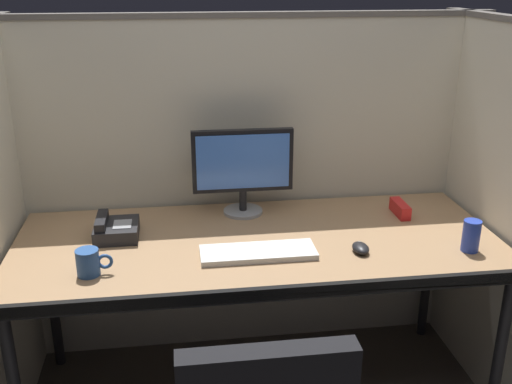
{
  "coord_description": "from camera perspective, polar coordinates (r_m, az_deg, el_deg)",
  "views": [
    {
      "loc": [
        -0.3,
        -1.81,
        1.73
      ],
      "look_at": [
        0.0,
        0.35,
        0.92
      ],
      "focal_mm": 41.77,
      "sensor_mm": 36.0,
      "label": 1
    }
  ],
  "objects": [
    {
      "name": "coffee_mug",
      "position": [
        2.15,
        -15.71,
        -6.51
      ],
      "size": [
        0.13,
        0.08,
        0.09
      ],
      "color": "#264C8C",
      "rests_on": "desk"
    },
    {
      "name": "monitor_center",
      "position": [
        2.53,
        -1.28,
        2.51
      ],
      "size": [
        0.43,
        0.17,
        0.37
      ],
      "color": "gray",
      "rests_on": "desk"
    },
    {
      "name": "cubicle_partition_right",
      "position": [
        2.57,
        23.04,
        -2.82
      ],
      "size": [
        0.06,
        1.41,
        1.57
      ],
      "color": "beige",
      "rests_on": "ground"
    },
    {
      "name": "desk_phone",
      "position": [
        2.42,
        -13.34,
        -3.49
      ],
      "size": [
        0.17,
        0.19,
        0.09
      ],
      "color": "black",
      "rests_on": "desk"
    },
    {
      "name": "soda_can",
      "position": [
        2.38,
        19.9,
        -3.97
      ],
      "size": [
        0.07,
        0.07,
        0.12
      ],
      "primitive_type": "cylinder",
      "color": "#263FB2",
      "rests_on": "desk"
    },
    {
      "name": "cubicle_partition_rear",
      "position": [
        2.74,
        -1.13,
        0.3
      ],
      "size": [
        2.21,
        0.06,
        1.57
      ],
      "color": "beige",
      "rests_on": "ground"
    },
    {
      "name": "desk",
      "position": [
        2.37,
        0.21,
        -5.74
      ],
      "size": [
        1.9,
        0.8,
        0.74
      ],
      "color": "#997551",
      "rests_on": "ground"
    },
    {
      "name": "red_stapler",
      "position": [
        2.65,
        13.63,
        -1.56
      ],
      "size": [
        0.04,
        0.15,
        0.06
      ],
      "primitive_type": "cube",
      "color": "red",
      "rests_on": "desk"
    },
    {
      "name": "keyboard_main",
      "position": [
        2.22,
        0.2,
        -5.81
      ],
      "size": [
        0.43,
        0.15,
        0.02
      ],
      "primitive_type": "cube",
      "color": "silver",
      "rests_on": "desk"
    },
    {
      "name": "computer_mouse",
      "position": [
        2.28,
        9.99,
        -5.3
      ],
      "size": [
        0.06,
        0.1,
        0.04
      ],
      "color": "black",
      "rests_on": "desk"
    }
  ]
}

